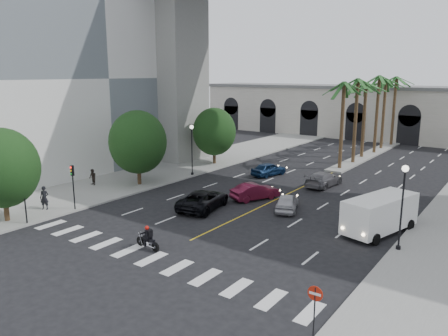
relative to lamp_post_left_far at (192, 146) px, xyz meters
The scene contains 28 objects.
ground 19.91m from the lamp_post_left_far, 54.53° to the right, with size 140.00×140.00×0.00m, color black.
sidewalk_left 4.88m from the lamp_post_left_far, 164.48° to the right, with size 8.00×100.00×0.15m, color gray.
median 24.97m from the lamp_post_left_far, 62.61° to the left, with size 2.00×24.00×0.20m, color gray.
building_left 17.60m from the lamp_post_left_far, 165.62° to the right, with size 16.50×32.50×20.60m.
pier_building 40.65m from the lamp_post_left_far, 73.71° to the left, with size 71.00×10.50×8.50m.
palm_a 17.56m from the lamp_post_left_far, 46.47° to the left, with size 3.20×3.20×10.30m.
palm_b 20.64m from the lamp_post_left_far, 54.29° to the left, with size 3.20×3.20×10.60m.
palm_c 23.62m from the lamp_post_left_far, 60.75° to the left, with size 3.20×3.20×10.10m.
palm_d 27.40m from the lamp_post_left_far, 64.30° to the left, with size 3.20×3.20×10.90m.
palm_e 30.78m from the lamp_post_left_far, 68.02° to the left, with size 3.20×3.20×10.40m.
palm_f 34.61m from the lamp_post_left_far, 70.07° to the left, with size 3.20×3.20×10.70m.
street_tree_near 19.08m from the lamp_post_left_far, 94.81° to the right, with size 5.20×5.20×6.89m.
street_tree_mid 6.29m from the lamp_post_left_far, 104.93° to the right, with size 5.44×5.44×7.21m.
street_tree_far 6.25m from the lamp_post_left_far, 104.93° to the left, with size 5.04×5.04×6.68m.
lamp_post_left_far is the anchor object (origin of this frame).
lamp_post_right 24.16m from the lamp_post_left_far, 19.33° to the right, with size 0.40×0.40×5.35m.
traffic_signal_near 18.51m from the lamp_post_left_far, 89.69° to the right, with size 0.25×0.18×3.65m.
traffic_signal_far 14.52m from the lamp_post_left_far, 89.60° to the right, with size 0.25×0.18×3.65m.
motorcycle_rider 19.60m from the lamp_post_left_far, 58.31° to the right, with size 2.05×0.55×1.48m.
car_a 14.56m from the lamp_post_left_far, 19.19° to the right, with size 1.58×3.92×1.34m, color #B2B1B6.
car_b 10.82m from the lamp_post_left_far, 19.89° to the right, with size 1.49×4.27×1.41m, color #561127.
car_c 11.68m from the lamp_post_left_far, 45.87° to the right, with size 2.51×5.45×1.51m, color black.
car_d 13.73m from the lamp_post_left_far, 17.14° to the left, with size 1.98×4.87×1.41m, color slate.
car_e 8.40m from the lamp_post_left_far, 36.61° to the left, with size 1.66×4.12×1.40m, color #0F264A.
cargo_van 21.69m from the lamp_post_left_far, 14.91° to the right, with size 3.71×6.31×2.53m.
pedestrian_a 16.12m from the lamp_post_left_far, 96.30° to the right, with size 0.67×0.44×1.85m, color black.
pedestrian_b 10.39m from the lamp_post_left_far, 118.71° to the right, with size 0.75×0.58×1.54m, color black.
do_not_enter_sign 29.94m from the lamp_post_left_far, 41.16° to the right, with size 0.63×0.06×2.57m.
Camera 1 is at (17.23, -18.28, 10.62)m, focal length 35.00 mm.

